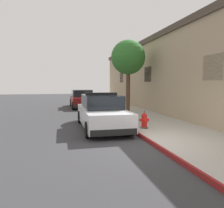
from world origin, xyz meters
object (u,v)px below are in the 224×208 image
at_px(police_cruiser, 102,113).
at_px(parked_car_silver_ahead, 82,99).
at_px(fire_hydrant, 144,120).
at_px(street_tree, 128,58).

relative_size(police_cruiser, parked_car_silver_ahead, 1.00).
xyz_separation_m(police_cruiser, fire_hydrant, (1.68, -1.15, -0.25)).
relative_size(fire_hydrant, street_tree, 0.16).
bearing_deg(fire_hydrant, street_tree, 80.04).
height_order(police_cruiser, parked_car_silver_ahead, police_cruiser).
bearing_deg(fire_hydrant, police_cruiser, 145.65).
bearing_deg(fire_hydrant, parked_car_silver_ahead, 98.84).
bearing_deg(street_tree, police_cruiser, -121.19).
relative_size(police_cruiser, street_tree, 0.99).
bearing_deg(street_tree, parked_car_silver_ahead, 116.67).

